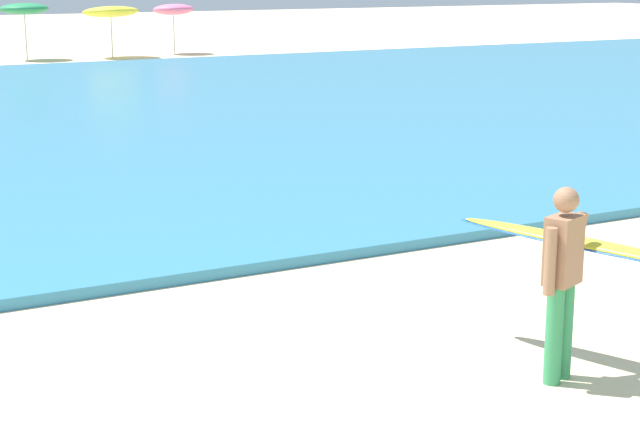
% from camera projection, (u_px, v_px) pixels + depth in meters
% --- Properties ---
extents(surfer_with_board, '(1.36, 2.61, 1.73)m').
position_uv_depth(surfer_with_board, '(576.00, 261.00, 9.12)').
color(surfer_with_board, '#338E56').
rests_on(surfer_with_board, ground).
extents(beach_umbrella_6, '(1.89, 1.90, 2.26)m').
position_uv_depth(beach_umbrella_6, '(24.00, 9.00, 41.01)').
color(beach_umbrella_6, beige).
rests_on(beach_umbrella_6, ground).
extents(beach_umbrella_7, '(2.25, 2.28, 2.16)m').
position_uv_depth(beach_umbrella_7, '(111.00, 12.00, 42.11)').
color(beach_umbrella_7, beige).
rests_on(beach_umbrella_7, ground).
extents(beach_umbrella_8, '(1.71, 1.73, 2.14)m').
position_uv_depth(beach_umbrella_8, '(173.00, 10.00, 44.09)').
color(beach_umbrella_8, beige).
rests_on(beach_umbrella_8, ground).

